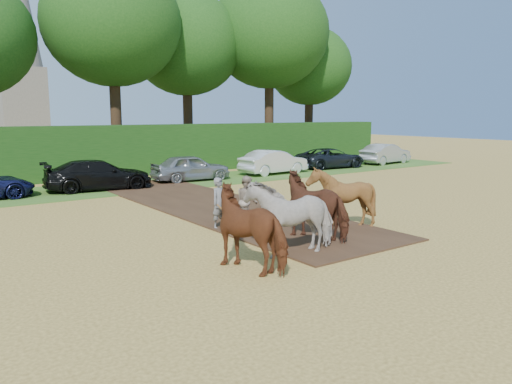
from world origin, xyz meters
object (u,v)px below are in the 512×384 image
object	(u,v)px
plough_team	(302,210)
church	(17,26)
spectator_near	(247,201)
parked_cars	(163,170)

from	to	relation	value
plough_team	church	size ratio (longest dim) A/B	0.25
spectator_near	plough_team	distance (m)	2.88
spectator_near	plough_team	size ratio (longest dim) A/B	0.25
plough_team	parked_cars	xyz separation A→B (m)	(2.19, 13.67, -0.28)
parked_cars	church	bearing A→B (deg)	88.13
plough_team	church	xyz separation A→B (m)	(3.53, 54.59, 12.74)
parked_cars	church	xyz separation A→B (m)	(1.34, 40.93, 13.02)
parked_cars	spectator_near	bearing A→B (deg)	-100.93
church	parked_cars	bearing A→B (deg)	-91.87
plough_team	parked_cars	world-z (taller)	plough_team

